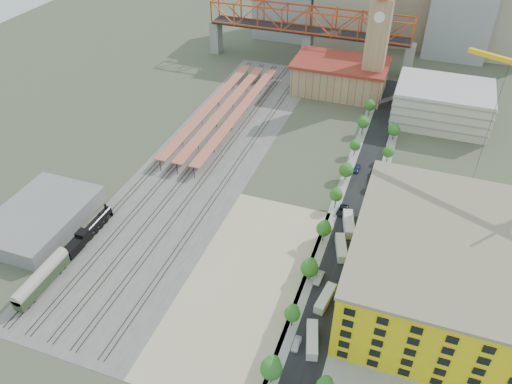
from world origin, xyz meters
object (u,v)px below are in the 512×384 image
(site_trailer_c, at_px, (341,248))
(site_trailer_b, at_px, (325,298))
(construction_building, at_px, (450,270))
(site_trailer_a, at_px, (312,340))
(coach, at_px, (42,278))
(car_0, at_px, (296,344))
(site_trailer_d, at_px, (349,224))
(locomotive, at_px, (90,230))
(clock_tower, at_px, (379,28))

(site_trailer_c, bearing_deg, site_trailer_b, -107.01)
(construction_building, relative_size, site_trailer_a, 5.49)
(coach, relative_size, site_trailer_b, 2.00)
(coach, xyz_separation_m, car_0, (63.00, 4.25, -2.22))
(site_trailer_b, relative_size, site_trailer_d, 0.88)
(construction_building, xyz_separation_m, coach, (-92.00, -29.20, -6.47))
(construction_building, xyz_separation_m, site_trailer_b, (-26.00, -10.70, -8.20))
(construction_building, distance_m, coach, 96.74)
(locomotive, bearing_deg, car_0, -13.88)
(construction_building, height_order, site_trailer_a, construction_building)
(site_trailer_b, relative_size, site_trailer_c, 0.96)
(site_trailer_d, bearing_deg, coach, -160.07)
(construction_building, height_order, site_trailer_c, construction_building)
(locomotive, xyz_separation_m, site_trailer_d, (66.00, 26.98, -0.60))
(site_trailer_c, bearing_deg, coach, -167.92)
(locomotive, height_order, site_trailer_a, locomotive)
(coach, relative_size, site_trailer_c, 1.91)
(construction_building, height_order, site_trailer_b, construction_building)
(clock_tower, height_order, locomotive, clock_tower)
(construction_building, distance_m, site_trailer_d, 32.41)
(coach, bearing_deg, clock_tower, 65.82)
(construction_building, xyz_separation_m, site_trailer_a, (-26.00, -23.09, -8.15))
(locomotive, relative_size, site_trailer_c, 2.29)
(coach, relative_size, site_trailer_a, 1.91)
(clock_tower, relative_size, locomotive, 2.46)
(locomotive, xyz_separation_m, site_trailer_b, (66.00, -1.32, -0.76))
(site_trailer_d, bearing_deg, site_trailer_b, -105.41)
(clock_tower, xyz_separation_m, site_trailer_d, (8.00, -82.39, -27.32))
(construction_building, bearing_deg, site_trailer_b, -157.63)
(locomotive, xyz_separation_m, site_trailer_a, (66.00, -13.71, -0.71))
(site_trailer_b, height_order, car_0, site_trailer_b)
(site_trailer_a, height_order, site_trailer_c, site_trailer_a)
(clock_tower, height_order, car_0, clock_tower)
(clock_tower, distance_m, site_trailer_c, 96.80)
(clock_tower, relative_size, construction_building, 1.03)
(construction_building, bearing_deg, coach, -162.39)
(site_trailer_a, relative_size, site_trailer_c, 1.00)
(site_trailer_c, bearing_deg, site_trailer_d, 72.99)
(site_trailer_b, distance_m, site_trailer_d, 28.31)
(site_trailer_b, xyz_separation_m, car_0, (-3.00, -14.25, -0.49))
(site_trailer_a, bearing_deg, construction_building, 27.39)
(site_trailer_a, distance_m, site_trailer_c, 30.60)
(construction_building, height_order, car_0, construction_building)
(construction_building, height_order, coach, construction_building)
(site_trailer_c, bearing_deg, car_0, -112.29)
(site_trailer_b, xyz_separation_m, site_trailer_d, (0.00, 28.31, 0.17))
(coach, bearing_deg, locomotive, 90.00)
(clock_tower, relative_size, coach, 2.95)
(site_trailer_a, bearing_deg, car_0, -162.35)
(locomotive, bearing_deg, site_trailer_b, -1.15)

